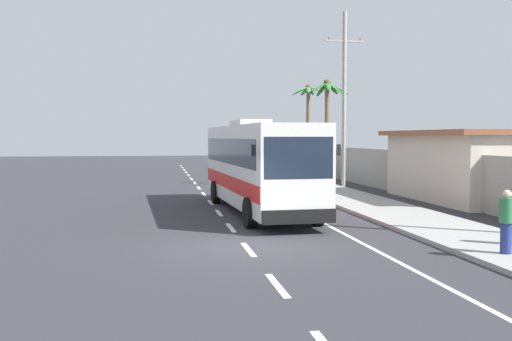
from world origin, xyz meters
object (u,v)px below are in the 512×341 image
coach_bus_foreground (257,164)px  motorcycle_beside_bus (268,180)px  palm_second (327,111)px  palm_nearest (308,113)px  utility_pole_mid (344,97)px  pedestrian_near_kerb (506,220)px  pedestrian_midwalk (332,172)px

coach_bus_foreground → motorcycle_beside_bus: coach_bus_foreground is taller
palm_second → palm_nearest: bearing=83.4°
coach_bus_foreground → utility_pole_mid: utility_pole_mid is taller
coach_bus_foreground → palm_nearest: 28.63m
pedestrian_near_kerb → utility_pole_mid: 20.78m
pedestrian_near_kerb → motorcycle_beside_bus: bearing=156.3°
motorcycle_beside_bus → utility_pole_mid: bearing=16.2°
pedestrian_near_kerb → palm_nearest: bearing=141.6°
motorcycle_beside_bus → utility_pole_mid: utility_pole_mid is taller
utility_pole_mid → motorcycle_beside_bus: bearing=-163.8°
pedestrian_near_kerb → utility_pole_mid: size_ratio=0.15×
utility_pole_mid → palm_second: bearing=81.3°
pedestrian_near_kerb → coach_bus_foreground: bearing=173.0°
pedestrian_near_kerb → palm_nearest: 37.63m
pedestrian_near_kerb → pedestrian_midwalk: 19.41m
utility_pole_mid → palm_nearest: utility_pole_mid is taller
palm_nearest → coach_bus_foreground: bearing=-108.7°
pedestrian_midwalk → palm_nearest: palm_nearest is taller
motorcycle_beside_bus → palm_nearest: palm_nearest is taller
palm_nearest → pedestrian_near_kerb: bearing=-97.0°
pedestrian_near_kerb → palm_second: bearing=141.5°
motorcycle_beside_bus → utility_pole_mid: 6.90m
motorcycle_beside_bus → pedestrian_near_kerb: 18.95m
palm_second → motorcycle_beside_bus: bearing=-124.4°
coach_bus_foreground → motorcycle_beside_bus: 8.94m
pedestrian_midwalk → utility_pole_mid: size_ratio=0.16×
coach_bus_foreground → motorcycle_beside_bus: bearing=76.4°
pedestrian_near_kerb → utility_pole_mid: utility_pole_mid is taller
coach_bus_foreground → utility_pole_mid: (6.90, 10.00, 3.44)m
motorcycle_beside_bus → utility_pole_mid: size_ratio=0.19×
palm_nearest → utility_pole_mid: bearing=-97.5°
pedestrian_midwalk → motorcycle_beside_bus: bearing=-119.6°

